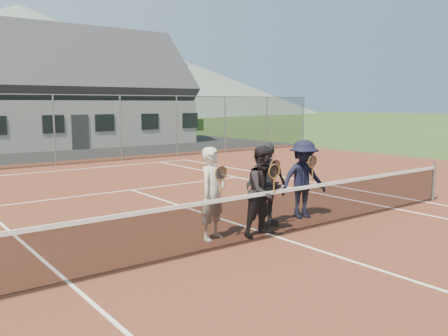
# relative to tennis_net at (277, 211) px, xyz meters

# --- Properties ---
(ground) EXTENTS (220.00, 220.00, 0.00)m
(ground) POSITION_rel_tennis_net_xyz_m (0.00, 20.00, -0.54)
(ground) COLOR #2A4518
(ground) RESTS_ON ground
(court_surface) EXTENTS (30.00, 30.00, 0.02)m
(court_surface) POSITION_rel_tennis_net_xyz_m (0.00, 0.00, -0.53)
(court_surface) COLOR #562819
(court_surface) RESTS_ON ground
(hill_centre) EXTENTS (120.00, 120.00, 22.00)m
(hill_centre) POSITION_rel_tennis_net_xyz_m (20.00, 95.00, 10.46)
(hill_centre) COLOR slate
(hill_centre) RESTS_ON ground
(hill_east) EXTENTS (90.00, 90.00, 14.00)m
(hill_east) POSITION_rel_tennis_net_xyz_m (55.00, 95.00, 6.46)
(hill_east) COLOR #516157
(hill_east) RESTS_ON ground
(court_markings) EXTENTS (11.03, 23.83, 0.01)m
(court_markings) POSITION_rel_tennis_net_xyz_m (0.00, 0.00, -0.51)
(court_markings) COLOR white
(court_markings) RESTS_ON court_surface
(tennis_net) EXTENTS (11.68, 0.08, 1.10)m
(tennis_net) POSITION_rel_tennis_net_xyz_m (0.00, 0.00, 0.00)
(tennis_net) COLOR slate
(tennis_net) RESTS_ON ground
(perimeter_fence) EXTENTS (30.07, 0.07, 3.02)m
(perimeter_fence) POSITION_rel_tennis_net_xyz_m (0.00, 13.50, 0.99)
(perimeter_fence) COLOR slate
(perimeter_fence) RESTS_ON ground
(clubhouse) EXTENTS (15.60, 8.20, 7.70)m
(clubhouse) POSITION_rel_tennis_net_xyz_m (4.00, 24.00, 3.45)
(clubhouse) COLOR silver
(clubhouse) RESTS_ON ground
(tree_d) EXTENTS (3.20, 3.20, 7.77)m
(tree_d) POSITION_rel_tennis_net_xyz_m (12.00, 33.00, 5.25)
(tree_d) COLOR #3B2515
(tree_d) RESTS_ON ground
(tree_e) EXTENTS (3.20, 3.20, 7.77)m
(tree_e) POSITION_rel_tennis_net_xyz_m (18.00, 33.00, 5.25)
(tree_e) COLOR #332012
(tree_e) RESTS_ON ground
(player_a) EXTENTS (0.76, 0.63, 1.80)m
(player_a) POSITION_rel_tennis_net_xyz_m (-1.08, 0.65, 0.38)
(player_a) COLOR beige
(player_a) RESTS_ON court_surface
(player_b) EXTENTS (0.89, 0.70, 1.80)m
(player_b) POSITION_rel_tennis_net_xyz_m (-0.12, 0.23, 0.38)
(player_b) COLOR black
(player_b) RESTS_ON court_surface
(player_c) EXTENTS (1.06, 0.51, 1.80)m
(player_c) POSITION_rel_tennis_net_xyz_m (0.43, 0.79, 0.38)
(player_c) COLOR #27282C
(player_c) RESTS_ON court_surface
(player_d) EXTENTS (1.28, 0.91, 1.80)m
(player_d) POSITION_rel_tennis_net_xyz_m (1.59, 0.81, 0.38)
(player_d) COLOR black
(player_d) RESTS_ON court_surface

